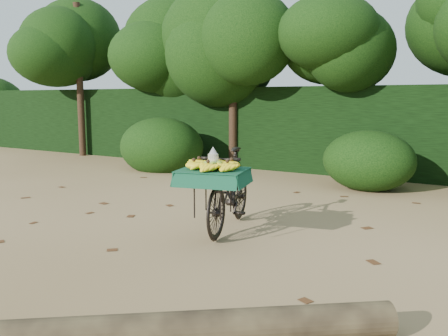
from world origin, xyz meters
The scene contains 7 objects.
ground centered at (0.00, 0.00, 0.00)m, with size 80.00×80.00×0.00m, color tan.
vendor_bicycle centered at (0.75, 0.92, 0.50)m, with size 0.98×1.78×0.97m.
fallen_log centered at (1.71, -1.69, 0.12)m, with size 0.23×0.23×3.19m, color brown.
hedge_backdrop centered at (0.00, 6.30, 0.90)m, with size 26.00×1.80×1.80m, color black.
tree_row centered at (-0.65, 5.50, 2.00)m, with size 14.50×2.00×4.00m, color black, non-canonical shape.
bush_clumps centered at (0.50, 4.30, 0.45)m, with size 8.80×1.70×0.90m, color black, non-canonical shape.
leaf_litter centered at (0.00, 0.65, 0.01)m, with size 7.00×7.30×0.01m, color #4F2C15, non-canonical shape.
Camera 1 is at (3.57, -3.79, 1.55)m, focal length 38.00 mm.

